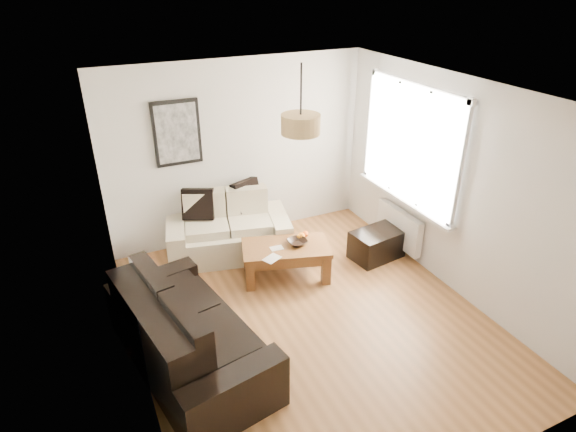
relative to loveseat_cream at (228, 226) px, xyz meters
name	(u,v)px	position (x,y,z in m)	size (l,w,h in m)	color
floor	(310,317)	(0.37, -1.78, -0.42)	(4.50, 4.50, 0.00)	brown
ceiling	(316,94)	(0.37, -1.78, 2.18)	(3.80, 4.50, 0.00)	white
wall_back	(239,152)	(0.37, 0.47, 0.88)	(3.80, 0.04, 2.60)	silver
wall_front	(469,361)	(0.37, -4.03, 0.88)	(3.80, 0.04, 2.60)	silver
wall_left	(124,260)	(-1.53, -1.78, 0.88)	(0.04, 4.50, 2.60)	silver
wall_right	(454,187)	(2.27, -1.78, 0.88)	(0.04, 4.50, 2.60)	silver
window_bay	(412,144)	(2.23, -0.98, 1.18)	(0.14, 1.90, 1.60)	white
radiator	(399,227)	(2.19, -0.98, -0.04)	(0.10, 0.90, 0.52)	white
poster	(177,133)	(-0.48, 0.44, 1.28)	(0.62, 0.04, 0.87)	black
pendant_shade	(301,124)	(0.37, -1.48, 1.81)	(0.40, 0.40, 0.20)	tan
loveseat_cream	(228,226)	(0.00, 0.00, 0.00)	(1.68, 0.91, 0.83)	#BAB196
sofa_leather	(188,328)	(-1.06, -1.90, 0.03)	(2.06, 1.00, 0.89)	black
coffee_table	(286,261)	(0.48, -0.89, -0.19)	(1.11, 0.61, 0.46)	brown
ottoman	(377,244)	(1.82, -1.00, -0.22)	(0.70, 0.45, 0.40)	black
cushion_left	(198,204)	(-0.35, 0.20, 0.33)	(0.43, 0.13, 0.43)	black
cushion_right	(246,195)	(0.36, 0.20, 0.32)	(0.43, 0.13, 0.43)	black
fruit_bowl	(297,242)	(0.63, -0.91, 0.07)	(0.25, 0.25, 0.06)	black
orange_a	(301,236)	(0.74, -0.80, 0.08)	(0.09, 0.09, 0.09)	orange
orange_b	(305,234)	(0.82, -0.77, 0.08)	(0.08, 0.08, 0.08)	#FF5F15
orange_c	(299,237)	(0.71, -0.80, 0.08)	(0.06, 0.06, 0.06)	orange
papers	(272,258)	(0.20, -1.09, 0.04)	(0.22, 0.15, 0.01)	beige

